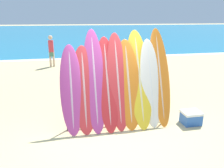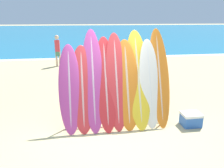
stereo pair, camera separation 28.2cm
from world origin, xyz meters
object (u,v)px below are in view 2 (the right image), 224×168
surfboard_slot_8 (159,77)px  surfboard_rack (117,109)px  surfboard_slot_1 (83,89)px  surfboard_slot_5 (127,84)px  surfboard_slot_3 (106,83)px  person_near_water (153,63)px  surfboard_slot_2 (93,80)px  surfboard_slot_6 (138,79)px  surfboard_slot_0 (70,89)px  surfboard_slot_4 (116,81)px  surfboard_slot_7 (150,83)px  cooler_box (191,119)px  person_mid_beach (58,49)px

surfboard_slot_8 → surfboard_rack: bearing=-173.7°
surfboard_slot_1 → surfboard_slot_5: 1.07m
surfboard_slot_3 → person_near_water: (2.17, 2.95, -0.15)m
surfboard_slot_2 → surfboard_slot_6: size_ratio=1.02×
surfboard_slot_5 → surfboard_slot_6: (0.29, 0.06, 0.11)m
surfboard_slot_8 → person_near_water: bearing=74.2°
surfboard_slot_2 → surfboard_slot_8: (1.64, -0.01, 0.00)m
surfboard_slot_0 → surfboard_slot_3: bearing=3.4°
surfboard_slot_8 → surfboard_slot_4: bearing=-178.8°
surfboard_slot_8 → person_near_water: (0.83, 2.92, -0.24)m
surfboard_slot_7 → person_near_water: 3.18m
surfboard_rack → surfboard_slot_0: surfboard_slot_0 is taller
surfboard_slot_8 → cooler_box: surfboard_slot_8 is taller
surfboard_slot_3 → cooler_box: surfboard_slot_3 is taller
surfboard_slot_5 → surfboard_slot_8: bearing=3.7°
surfboard_slot_1 → surfboard_slot_5: surfboard_slot_5 is taller
surfboard_slot_4 → surfboard_slot_5: bearing=-6.7°
person_near_water → surfboard_slot_2: bearing=-69.7°
surfboard_slot_7 → surfboard_slot_3: bearing=178.2°
person_mid_beach → cooler_box: person_mid_beach is taller
surfboard_slot_7 → cooler_box: (1.00, -0.34, -0.88)m
surfboard_slot_5 → surfboard_slot_7: size_ratio=1.00×
surfboard_slot_8 → person_near_water: surfboard_slot_8 is taller
surfboard_rack → surfboard_slot_7: bearing=4.2°
surfboard_slot_3 → person_mid_beach: 7.43m
surfboard_slot_7 → person_mid_beach: size_ratio=1.24×
surfboard_slot_1 → surfboard_slot_2: bearing=17.1°
surfboard_slot_2 → person_mid_beach: size_ratio=1.39×
surfboard_slot_0 → surfboard_slot_8: size_ratio=0.86×
surfboard_slot_5 → cooler_box: size_ratio=4.54×
surfboard_slot_4 → surfboard_slot_1: bearing=-176.5°
surfboard_slot_2 → surfboard_slot_4: surfboard_slot_2 is taller
person_mid_beach → person_near_water: bearing=-41.6°
surfboard_rack → cooler_box: 1.86m
surfboard_slot_3 → surfboard_slot_6: size_ratio=0.94×
surfboard_slot_5 → surfboard_slot_7: 0.56m
surfboard_slot_1 → surfboard_slot_3: (0.56, 0.05, 0.09)m
surfboard_rack → surfboard_slot_7: 1.02m
surfboard_slot_8 → surfboard_slot_5: bearing=-176.3°
surfboard_rack → surfboard_slot_3: 0.69m
surfboard_slot_0 → surfboard_slot_8: surfboard_slot_8 is taller
surfboard_slot_4 → surfboard_slot_7: size_ratio=1.08×
surfboard_slot_8 → person_mid_beach: (-3.09, 7.19, -0.25)m
surfboard_slot_2 → surfboard_slot_0: bearing=-171.5°
surfboard_slot_8 → surfboard_slot_1: bearing=-177.8°
surfboard_slot_3 → surfboard_slot_4: size_ratio=0.96×
surfboard_rack → surfboard_slot_6: 0.90m
surfboard_slot_1 → surfboard_slot_5: (1.07, 0.02, 0.06)m
surfboard_slot_8 → person_near_water: size_ratio=1.38×
surfboard_slot_0 → surfboard_slot_5: (1.37, 0.02, 0.04)m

